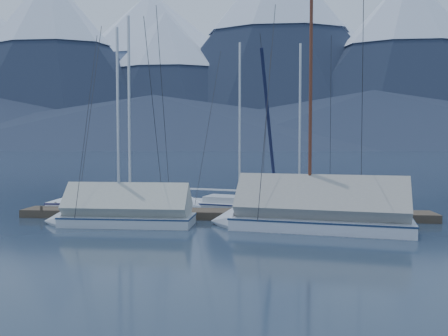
% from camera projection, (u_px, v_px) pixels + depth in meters
% --- Properties ---
extents(ground, '(1000.00, 1000.00, 0.00)m').
position_uv_depth(ground, '(220.00, 226.00, 18.82)').
color(ground, '#152130').
rests_on(ground, ground).
extents(mountain_range, '(877.00, 584.00, 150.50)m').
position_uv_depth(mountain_range, '(269.00, 75.00, 383.91)').
color(mountain_range, '#475675').
rests_on(mountain_range, ground).
extents(dock, '(18.00, 1.50, 0.54)m').
position_uv_depth(dock, '(224.00, 215.00, 20.80)').
color(dock, '#382D23').
rests_on(dock, ground).
extents(mooring_posts, '(15.12, 1.52, 0.35)m').
position_uv_depth(mooring_posts, '(213.00, 210.00, 20.84)').
color(mooring_posts, '#382D23').
rests_on(mooring_posts, ground).
extents(sailboat_open_left, '(7.87, 3.35, 10.30)m').
position_uv_depth(sailboat_open_left, '(141.00, 207.00, 23.04)').
color(sailboat_open_left, white).
rests_on(sailboat_open_left, ground).
extents(sailboat_open_mid, '(6.96, 3.69, 8.86)m').
position_uv_depth(sailboat_open_mid, '(249.00, 209.00, 22.67)').
color(sailboat_open_mid, '#B8BDC6').
rests_on(sailboat_open_mid, ground).
extents(sailboat_open_right, '(6.79, 3.00, 8.72)m').
position_uv_depth(sailboat_open_right, '(309.00, 210.00, 22.36)').
color(sailboat_open_right, '#B8BCC6').
rests_on(sailboat_open_right, ground).
extents(sailboat_covered_near, '(8.06, 3.89, 10.06)m').
position_uv_depth(sailboat_covered_near, '(305.00, 216.00, 18.13)').
color(sailboat_covered_near, silver).
rests_on(sailboat_covered_near, ground).
extents(sailboat_covered_far, '(6.17, 2.62, 8.61)m').
position_uv_depth(sailboat_covered_far, '(116.00, 215.00, 18.98)').
color(sailboat_covered_far, silver).
rests_on(sailboat_covered_far, ground).
extents(person, '(0.56, 0.66, 1.53)m').
position_uv_depth(person, '(330.00, 193.00, 20.66)').
color(person, black).
rests_on(person, dock).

